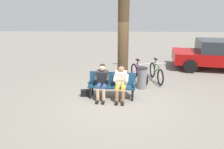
{
  "coord_description": "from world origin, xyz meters",
  "views": [
    {
      "loc": [
        -0.0,
        6.38,
        3.03
      ],
      "look_at": [
        0.23,
        -0.5,
        0.75
      ],
      "focal_mm": 33.08,
      "sensor_mm": 36.0,
      "label": 1
    }
  ],
  "objects_px": {
    "bicycle_blue": "(139,74)",
    "bicycle_orange": "(120,73)",
    "litter_bin": "(142,78)",
    "bicycle_black": "(156,73)",
    "tree_trunk": "(123,38)",
    "person_companion": "(102,80)",
    "handbag": "(85,93)",
    "person_reading": "(121,81)",
    "bench": "(112,83)",
    "parked_car": "(219,54)"
  },
  "relations": [
    {
      "from": "bicycle_black",
      "to": "bicycle_orange",
      "type": "relative_size",
      "value": 1.01
    },
    {
      "from": "bench",
      "to": "parked_car",
      "type": "relative_size",
      "value": 0.37
    },
    {
      "from": "bicycle_orange",
      "to": "bench",
      "type": "bearing_deg",
      "value": 1.61
    },
    {
      "from": "tree_trunk",
      "to": "bicycle_orange",
      "type": "distance_m",
      "value": 1.67
    },
    {
      "from": "litter_bin",
      "to": "bicycle_blue",
      "type": "relative_size",
      "value": 0.52
    },
    {
      "from": "bench",
      "to": "tree_trunk",
      "type": "relative_size",
      "value": 0.42
    },
    {
      "from": "tree_trunk",
      "to": "bicycle_black",
      "type": "distance_m",
      "value": 2.24
    },
    {
      "from": "bicycle_orange",
      "to": "litter_bin",
      "type": "bearing_deg",
      "value": 61.13
    },
    {
      "from": "litter_bin",
      "to": "bicycle_orange",
      "type": "xyz_separation_m",
      "value": [
        0.82,
        -0.73,
        -0.06
      ]
    },
    {
      "from": "person_companion",
      "to": "tree_trunk",
      "type": "height_order",
      "value": "tree_trunk"
    },
    {
      "from": "person_companion",
      "to": "tree_trunk",
      "type": "xyz_separation_m",
      "value": [
        -0.71,
        -1.14,
        1.27
      ]
    },
    {
      "from": "person_companion",
      "to": "bicycle_black",
      "type": "xyz_separation_m",
      "value": [
        -2.15,
        -1.84,
        -0.3
      ]
    },
    {
      "from": "handbag",
      "to": "tree_trunk",
      "type": "relative_size",
      "value": 0.08
    },
    {
      "from": "bicycle_black",
      "to": "handbag",
      "type": "bearing_deg",
      "value": -67.84
    },
    {
      "from": "tree_trunk",
      "to": "person_reading",
      "type": "bearing_deg",
      "value": 86.38
    },
    {
      "from": "person_reading",
      "to": "bicycle_black",
      "type": "distance_m",
      "value": 2.45
    },
    {
      "from": "bench",
      "to": "litter_bin",
      "type": "relative_size",
      "value": 1.97
    },
    {
      "from": "bench",
      "to": "bicycle_orange",
      "type": "distance_m",
      "value": 1.6
    },
    {
      "from": "person_reading",
      "to": "parked_car",
      "type": "bearing_deg",
      "value": -136.72
    },
    {
      "from": "person_reading",
      "to": "bicycle_orange",
      "type": "distance_m",
      "value": 1.79
    },
    {
      "from": "handbag",
      "to": "bicycle_blue",
      "type": "xyz_separation_m",
      "value": [
        -2.02,
        -1.52,
        0.24
      ]
    },
    {
      "from": "tree_trunk",
      "to": "bicycle_black",
      "type": "height_order",
      "value": "tree_trunk"
    },
    {
      "from": "person_reading",
      "to": "bicycle_blue",
      "type": "relative_size",
      "value": 0.74
    },
    {
      "from": "bicycle_black",
      "to": "tree_trunk",
      "type": "bearing_deg",
      "value": -73.27
    },
    {
      "from": "tree_trunk",
      "to": "parked_car",
      "type": "height_order",
      "value": "tree_trunk"
    },
    {
      "from": "handbag",
      "to": "bench",
      "type": "bearing_deg",
      "value": 179.09
    },
    {
      "from": "person_reading",
      "to": "tree_trunk",
      "type": "relative_size",
      "value": 0.31
    },
    {
      "from": "tree_trunk",
      "to": "litter_bin",
      "type": "xyz_separation_m",
      "value": [
        -0.74,
        0.17,
        -1.52
      ]
    },
    {
      "from": "handbag",
      "to": "litter_bin",
      "type": "relative_size",
      "value": 0.36
    },
    {
      "from": "bicycle_blue",
      "to": "bicycle_orange",
      "type": "relative_size",
      "value": 0.98
    },
    {
      "from": "person_reading",
      "to": "bench",
      "type": "bearing_deg",
      "value": -27.05
    },
    {
      "from": "parked_car",
      "to": "bicycle_black",
      "type": "bearing_deg",
      "value": 37.93
    },
    {
      "from": "person_reading",
      "to": "person_companion",
      "type": "relative_size",
      "value": 1.0
    },
    {
      "from": "bench",
      "to": "bicycle_orange",
      "type": "height_order",
      "value": "bicycle_orange"
    },
    {
      "from": "handbag",
      "to": "person_reading",
      "type": "bearing_deg",
      "value": 170.45
    },
    {
      "from": "handbag",
      "to": "bicycle_blue",
      "type": "relative_size",
      "value": 0.19
    },
    {
      "from": "person_companion",
      "to": "handbag",
      "type": "relative_size",
      "value": 4.0
    },
    {
      "from": "bench",
      "to": "parked_car",
      "type": "bearing_deg",
      "value": -139.83
    },
    {
      "from": "person_reading",
      "to": "handbag",
      "type": "bearing_deg",
      "value": -3.77
    },
    {
      "from": "bicycle_black",
      "to": "person_companion",
      "type": "bearing_deg",
      "value": -58.74
    },
    {
      "from": "bicycle_black",
      "to": "bicycle_orange",
      "type": "height_order",
      "value": "same"
    },
    {
      "from": "person_reading",
      "to": "person_companion",
      "type": "height_order",
      "value": "same"
    },
    {
      "from": "parked_car",
      "to": "handbag",
      "type": "bearing_deg",
      "value": 39.26
    },
    {
      "from": "bench",
      "to": "person_reading",
      "type": "distance_m",
      "value": 0.39
    },
    {
      "from": "bench",
      "to": "handbag",
      "type": "height_order",
      "value": "bench"
    },
    {
      "from": "bench",
      "to": "bicycle_orange",
      "type": "xyz_separation_m",
      "value": [
        -0.3,
        -1.56,
        -0.15
      ]
    },
    {
      "from": "litter_bin",
      "to": "bicycle_black",
      "type": "xyz_separation_m",
      "value": [
        -0.69,
        -0.87,
        -0.06
      ]
    },
    {
      "from": "bicycle_blue",
      "to": "bicycle_orange",
      "type": "bearing_deg",
      "value": -110.69
    },
    {
      "from": "person_companion",
      "to": "bicycle_black",
      "type": "height_order",
      "value": "person_companion"
    },
    {
      "from": "tree_trunk",
      "to": "bicycle_orange",
      "type": "xyz_separation_m",
      "value": [
        0.08,
        -0.56,
        -1.57
      ]
    }
  ]
}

